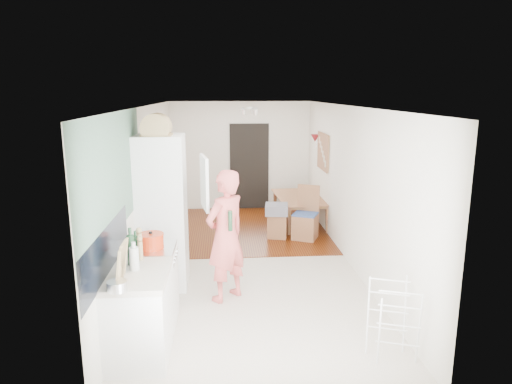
{
  "coord_description": "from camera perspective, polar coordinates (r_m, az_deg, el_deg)",
  "views": [
    {
      "loc": [
        -0.41,
        -6.98,
        2.73
      ],
      "look_at": [
        0.11,
        0.2,
        1.13
      ],
      "focal_mm": 32.0,
      "sensor_mm": 36.0,
      "label": 1
    }
  ],
  "objects": [
    {
      "name": "wood_floor_overlay",
      "position": [
        9.25,
        -1.46,
        -4.58
      ],
      "size": [
        3.2,
        3.3,
        0.01
      ],
      "primitive_type": "cube",
      "color": "#613109",
      "rests_on": "room_shell"
    },
    {
      "name": "room_shell",
      "position": [
        7.15,
        -0.8,
        0.6
      ],
      "size": [
        3.2,
        7.0,
        2.5
      ],
      "primitive_type": null,
      "color": "white",
      "rests_on": "ground"
    },
    {
      "name": "tile_splashback",
      "position": [
        4.85,
        -18.09,
        -7.1
      ],
      "size": [
        0.02,
        1.9,
        0.5
      ],
      "primitive_type": "cube",
      "color": "black",
      "rests_on": "room_shell"
    },
    {
      "name": "chopping_boards",
      "position": [
        4.61,
        -16.42,
        -8.43
      ],
      "size": [
        0.13,
        0.29,
        0.4
      ],
      "primitive_type": null,
      "rotation": [
        0.0,
        0.0,
        0.31
      ],
      "color": "tan",
      "rests_on": "worktop"
    },
    {
      "name": "dining_chair",
      "position": [
        8.53,
        6.2,
        -2.66
      ],
      "size": [
        0.56,
        0.56,
        1.0
      ],
      "primitive_type": null,
      "rotation": [
        0.0,
        0.0,
        -0.43
      ],
      "color": "olive",
      "rests_on": "floor"
    },
    {
      "name": "steel_pan",
      "position": [
        4.48,
        -16.97,
        -11.17
      ],
      "size": [
        0.21,
        0.21,
        0.09
      ],
      "primitive_type": "cylinder",
      "rotation": [
        0.0,
        0.0,
        -0.13
      ],
      "color": "silver",
      "rests_on": "worktop"
    },
    {
      "name": "floor",
      "position": [
        7.51,
        -0.77,
        -8.77
      ],
      "size": [
        3.2,
        7.0,
        0.01
      ],
      "primitive_type": "cube",
      "color": "silver",
      "rests_on": "ground"
    },
    {
      "name": "stool",
      "position": [
        8.65,
        2.73,
        -4.23
      ],
      "size": [
        0.43,
        0.43,
        0.47
      ],
      "primitive_type": null,
      "rotation": [
        0.0,
        0.0,
        -0.23
      ],
      "color": "olive",
      "rests_on": "floor"
    },
    {
      "name": "dining_table",
      "position": [
        9.59,
        5.63,
        -2.52
      ],
      "size": [
        0.88,
        1.46,
        0.5
      ],
      "primitive_type": "imported",
      "rotation": [
        0.0,
        0.0,
        1.64
      ],
      "color": "olive",
      "rests_on": "floor"
    },
    {
      "name": "held_bottle",
      "position": [
        5.76,
        -3.24,
        -3.61
      ],
      "size": [
        0.06,
        0.06,
        0.26
      ],
      "primitive_type": "cylinder",
      "color": "#1D3F25",
      "rests_on": "person"
    },
    {
      "name": "pepper_mill_back",
      "position": [
        5.32,
        -14.37,
        -6.31
      ],
      "size": [
        0.07,
        0.07,
        0.25
      ],
      "primitive_type": "cylinder",
      "rotation": [
        0.0,
        0.0,
        0.03
      ],
      "color": "tan",
      "rests_on": "worktop"
    },
    {
      "name": "sage_wall_panel",
      "position": [
        5.19,
        -17.25,
        2.25
      ],
      "size": [
        0.02,
        3.0,
        1.3
      ],
      "primitive_type": "cube",
      "color": "slate",
      "rests_on": "room_shell"
    },
    {
      "name": "pinboard_frame",
      "position": [
        9.17,
        8.31,
        5.03
      ],
      "size": [
        0.0,
        0.94,
        0.74
      ],
      "primitive_type": "cube",
      "color": "olive",
      "rests_on": "room_shell"
    },
    {
      "name": "wall_sconce",
      "position": [
        9.78,
        7.39,
        6.69
      ],
      "size": [
        0.18,
        0.18,
        0.16
      ],
      "primitive_type": "cone",
      "color": "maroon",
      "rests_on": "room_shell"
    },
    {
      "name": "range_cooker",
      "position": [
        5.73,
        -13.0,
        -11.32
      ],
      "size": [
        0.6,
        0.6,
        0.88
      ],
      "primitive_type": "cube",
      "color": "white",
      "rests_on": "room_shell"
    },
    {
      "name": "base_cabinet",
      "position": [
        5.07,
        -14.29,
        -14.83
      ],
      "size": [
        0.6,
        0.9,
        0.86
      ],
      "primitive_type": "cube",
      "color": "white",
      "rests_on": "room_shell"
    },
    {
      "name": "fridge_housing",
      "position": [
        6.47,
        -11.68,
        -2.52
      ],
      "size": [
        0.66,
        0.66,
        2.15
      ],
      "primitive_type": "cube",
      "color": "white",
      "rests_on": "room_shell"
    },
    {
      "name": "fridge_interior",
      "position": [
        6.34,
        -9.09,
        1.67
      ],
      "size": [
        0.02,
        0.52,
        0.66
      ],
      "primitive_type": "cube",
      "color": "white",
      "rests_on": "room_shell"
    },
    {
      "name": "pepper_mill_front",
      "position": [
        5.16,
        -14.28,
        -7.11
      ],
      "size": [
        0.06,
        0.06,
        0.21
      ],
      "primitive_type": "cylinder",
      "rotation": [
        0.0,
        0.0,
        -0.0
      ],
      "color": "tan",
      "rests_on": "worktop"
    },
    {
      "name": "bread_bin",
      "position": [
        6.19,
        -12.35,
        7.87
      ],
      "size": [
        0.43,
        0.41,
        0.21
      ],
      "primitive_type": null,
      "rotation": [
        0.0,
        0.0,
        -0.1
      ],
      "color": "tan",
      "rests_on": "fridge_housing"
    },
    {
      "name": "bottle_c",
      "position": [
        4.89,
        -14.98,
        -8.07
      ],
      "size": [
        0.12,
        0.12,
        0.24
      ],
      "primitive_type": "cylinder",
      "rotation": [
        0.0,
        0.0,
        -0.3
      ],
      "color": "silver",
      "rests_on": "worktop"
    },
    {
      "name": "bottle_b",
      "position": [
        5.21,
        -14.79,
        -6.71
      ],
      "size": [
        0.07,
        0.07,
        0.25
      ],
      "primitive_type": "cylinder",
      "rotation": [
        0.0,
        0.0,
        0.13
      ],
      "color": "#1D3F25",
      "rests_on": "worktop"
    },
    {
      "name": "doorway_recess",
      "position": [
        10.62,
        -0.84,
        3.17
      ],
      "size": [
        0.9,
        0.04,
        2.0
      ],
      "primitive_type": "cube",
      "color": "black",
      "rests_on": "room_shell"
    },
    {
      "name": "cooker_top",
      "position": [
        5.56,
        -13.23,
        -6.98
      ],
      "size": [
        0.6,
        0.6,
        0.04
      ],
      "primitive_type": "cube",
      "color": "silver",
      "rests_on": "room_shell"
    },
    {
      "name": "worktop",
      "position": [
        4.88,
        -14.58,
        -10.01
      ],
      "size": [
        0.62,
        0.92,
        0.06
      ],
      "primitive_type": "cube",
      "color": "beige",
      "rests_on": "room_shell"
    },
    {
      "name": "pinboard",
      "position": [
        9.18,
        8.41,
        5.03
      ],
      "size": [
        0.03,
        0.9,
        0.7
      ],
      "primitive_type": "cube",
      "color": "tan",
      "rests_on": "room_shell"
    },
    {
      "name": "drying_rack",
      "position": [
        5.06,
        16.72,
        -15.28
      ],
      "size": [
        0.52,
        0.5,
        0.82
      ],
      "primitive_type": null,
      "rotation": [
        0.0,
        0.0,
        -0.33
      ],
      "color": "white",
      "rests_on": "floor"
    },
    {
      "name": "red_casserole",
      "position": [
        5.51,
        -13.0,
        -5.98
      ],
      "size": [
        0.31,
        0.31,
        0.18
      ],
      "primitive_type": "cylinder",
      "rotation": [
        0.0,
        0.0,
        0.01
      ],
      "color": "red",
      "rests_on": "cooker_top"
    },
    {
      "name": "person",
      "position": [
        5.94,
        -3.84,
        -4.05
      ],
      "size": [
        0.89,
        0.88,
        2.07
      ],
      "primitive_type": "imported",
      "rotation": [
        0.0,
        0.0,
        3.9
      ],
      "color": "#E5605B",
      "rests_on": "floor"
    },
    {
      "name": "fridge_door",
      "position": [
        6.02,
        -6.48,
        1.18
      ],
      "size": [
        0.14,
        0.56,
        0.7
      ],
      "primitive_type": "cube",
      "rotation": [
        0.0,
        0.0,
        -1.4
      ],
      "color": "white",
      "rests_on": "room_shell"
    },
    {
      "name": "bottle_a",
      "position": [
        5.03,
        -15.36,
        -7.02
      ],
      "size": [
        0.1,
        0.1,
        0.33
      ],
      "primitive_type": "cylinder",
      "rotation": [
        0.0,
        0.0,
        -0.3
      ],
      "color": "#1D3F25",
      "rests_on": "worktop"
    },
    {
      "name": "grey_drape",
      "position": [
        8.54,
        2.58,
        -2.17
      ],
      "size": [
        0.47,
        0.47,
        0.19
      ],
      "primitive_type": "cube",
      "rotation": [
        0.0,
        0.0,
        -0.13
      ],
      "color": "slate",
      "rests_on": "stool"
    }
  ]
}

